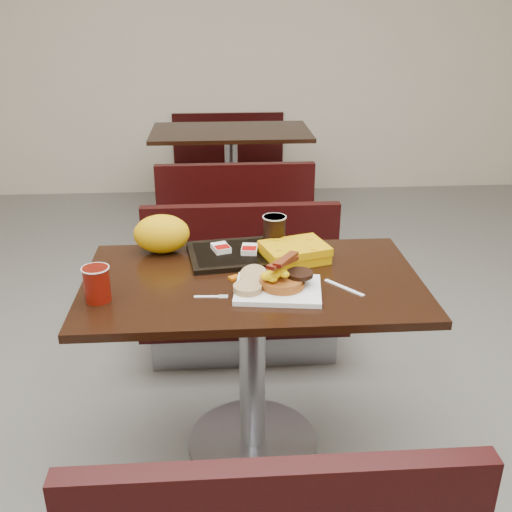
{
  "coord_description": "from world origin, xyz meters",
  "views": [
    {
      "loc": [
        -0.12,
        -1.91,
        1.67
      ],
      "look_at": [
        0.02,
        0.04,
        0.82
      ],
      "focal_mm": 41.73,
      "sensor_mm": 36.0,
      "label": 1
    }
  ],
  "objects": [
    {
      "name": "hashbrown_sleeve_right",
      "position": [
        0.0,
        0.2,
        0.78
      ],
      "size": [
        0.07,
        0.09,
        0.02
      ],
      "primitive_type": "cube",
      "rotation": [
        0.0,
        0.0,
        -0.14
      ],
      "color": "silver",
      "rests_on": "tray"
    },
    {
      "name": "floor",
      "position": [
        0.0,
        0.0,
        0.0
      ],
      "size": [
        6.0,
        7.0,
        0.01
      ],
      "primitive_type": "cube",
      "color": "slate",
      "rests_on": "ground"
    },
    {
      "name": "wall_back",
      "position": [
        0.0,
        3.5,
        1.4
      ],
      "size": [
        6.0,
        0.01,
        2.8
      ],
      "primitive_type": "cube",
      "color": "beige",
      "rests_on": "ground"
    },
    {
      "name": "clamshell",
      "position": [
        0.17,
        0.15,
        0.78
      ],
      "size": [
        0.28,
        0.24,
        0.06
      ],
      "primitive_type": "cube",
      "rotation": [
        0.0,
        0.0,
        0.29
      ],
      "color": "#CD9303",
      "rests_on": "table_near"
    },
    {
      "name": "table_far",
      "position": [
        0.0,
        2.6,
        0.38
      ],
      "size": [
        1.2,
        0.7,
        0.75
      ],
      "primitive_type": null,
      "color": "black",
      "rests_on": "floor"
    },
    {
      "name": "table_near",
      "position": [
        0.0,
        0.0,
        0.38
      ],
      "size": [
        1.2,
        0.7,
        0.75
      ],
      "primitive_type": null,
      "color": "black",
      "rests_on": "floor"
    },
    {
      "name": "sausage_patty",
      "position": [
        0.16,
        -0.09,
        0.81
      ],
      "size": [
        0.1,
        0.1,
        0.01
      ],
      "primitive_type": "cylinder",
      "rotation": [
        0.0,
        0.0,
        -0.07
      ],
      "color": "black",
      "rests_on": "pancake_stack"
    },
    {
      "name": "coffee_cup_far",
      "position": [
        0.1,
        0.26,
        0.83
      ],
      "size": [
        0.11,
        0.11,
        0.12
      ],
      "primitive_type": "cylinder",
      "rotation": [
        0.0,
        0.0,
        0.32
      ],
      "color": "black",
      "rests_on": "tray"
    },
    {
      "name": "bacon_strips",
      "position": [
        0.1,
        -0.1,
        0.86
      ],
      "size": [
        0.16,
        0.18,
        0.01
      ],
      "primitive_type": null,
      "rotation": [
        0.0,
        0.0,
        0.94
      ],
      "color": "#3F0504",
      "rests_on": "scrambled_eggs"
    },
    {
      "name": "hashbrown_sleeve_left",
      "position": [
        -0.11,
        0.22,
        0.78
      ],
      "size": [
        0.08,
        0.1,
        0.02
      ],
      "primitive_type": "cube",
      "rotation": [
        0.0,
        0.0,
        0.31
      ],
      "color": "silver",
      "rests_on": "tray"
    },
    {
      "name": "bench_far_s",
      "position": [
        0.0,
        1.9,
        0.36
      ],
      "size": [
        1.0,
        0.46,
        0.72
      ],
      "primitive_type": null,
      "color": "black",
      "rests_on": "floor"
    },
    {
      "name": "fork",
      "position": [
        -0.16,
        -0.13,
        0.75
      ],
      "size": [
        0.11,
        0.03,
        0.0
      ],
      "primitive_type": null,
      "rotation": [
        0.0,
        0.0,
        -0.05
      ],
      "color": "white",
      "rests_on": "table_near"
    },
    {
      "name": "bench_far_n",
      "position": [
        0.0,
        3.3,
        0.36
      ],
      "size": [
        1.0,
        0.46,
        0.72
      ],
      "primitive_type": null,
      "color": "black",
      "rests_on": "floor"
    },
    {
      "name": "muffin_top",
      "position": [
        0.0,
        -0.06,
        0.79
      ],
      "size": [
        0.12,
        0.12,
        0.06
      ],
      "primitive_type": "cylinder",
      "rotation": [
        0.38,
        0.0,
        -0.26
      ],
      "color": "tan",
      "rests_on": "platter"
    },
    {
      "name": "scrambled_eggs",
      "position": [
        0.07,
        -0.11,
        0.82
      ],
      "size": [
        0.11,
        0.1,
        0.05
      ],
      "primitive_type": "ellipsoid",
      "rotation": [
        0.0,
        0.0,
        0.14
      ],
      "color": "#E7BC04",
      "rests_on": "pancake_stack"
    },
    {
      "name": "tray",
      "position": [
        -0.03,
        0.21,
        0.76
      ],
      "size": [
        0.44,
        0.34,
        0.02
      ],
      "primitive_type": "cube",
      "rotation": [
        0.0,
        0.0,
        0.13
      ],
      "color": "black",
      "rests_on": "table_near"
    },
    {
      "name": "bench_near_n",
      "position": [
        0.0,
        0.7,
        0.36
      ],
      "size": [
        1.0,
        0.46,
        0.72
      ],
      "primitive_type": null,
      "color": "black",
      "rests_on": "floor"
    },
    {
      "name": "coffee_cup_near",
      "position": [
        -0.52,
        -0.13,
        0.81
      ],
      "size": [
        0.08,
        0.08,
        0.12
      ],
      "primitive_type": "cylinder",
      "rotation": [
        0.0,
        0.0,
        0.0
      ],
      "color": "#9A1205",
      "rests_on": "table_near"
    },
    {
      "name": "paper_bag",
      "position": [
        -0.34,
        0.27,
        0.83
      ],
      "size": [
        0.24,
        0.19,
        0.15
      ],
      "primitive_type": "ellipsoid",
      "rotation": [
        0.0,
        0.0,
        0.14
      ],
      "color": "orange",
      "rests_on": "table_near"
    },
    {
      "name": "muffin_bottom",
      "position": [
        -0.02,
        -0.13,
        0.78
      ],
      "size": [
        0.11,
        0.11,
        0.02
      ],
      "primitive_type": "cylinder",
      "rotation": [
        0.0,
        0.0,
        0.11
      ],
      "color": "tan",
      "rests_on": "platter"
    },
    {
      "name": "condiment_syrup",
      "position": [
        -0.06,
        0.0,
        0.75
      ],
      "size": [
        0.05,
        0.04,
        0.01
      ],
      "primitive_type": "cube",
      "rotation": [
        0.0,
        0.0,
        0.55
      ],
      "color": "#C15608",
      "rests_on": "table_near"
    },
    {
      "name": "pancake_stack",
      "position": [
        0.1,
        -0.1,
        0.78
      ],
      "size": [
        0.17,
        0.17,
        0.03
      ],
      "primitive_type": "cylinder",
      "rotation": [
        0.0,
        0.0,
        -0.1
      ],
      "color": "#A24E1B",
      "rests_on": "platter"
    },
    {
      "name": "condiment_ketchup",
      "position": [
        -0.08,
        0.08,
        0.76
      ],
      "size": [
        0.05,
        0.04,
        0.01
      ],
      "primitive_type": "cube",
      "rotation": [
        0.0,
        0.0,
        -0.07
      ],
      "color": "#8C0504",
      "rests_on": "table_near"
    },
    {
      "name": "platter",
      "position": [
        0.08,
        -0.11,
        0.76
      ],
      "size": [
        0.32,
        0.26,
        0.02
      ],
      "primitive_type": "cube",
      "rotation": [
        0.0,
        0.0,
        -0.14
      ],
      "color": "white",
      "rests_on": "table_near"
    },
    {
      "name": "knife",
      "position": [
        0.31,
        -0.1,
        0.75
      ],
      "size": [
        0.12,
        0.14,
        0.0
      ],
      "primitive_type": "cube",
      "rotation": [
        0.0,
        0.0,
        -0.89
      ],
      "color": "white",
      "rests_on": "table_near"
    }
  ]
}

